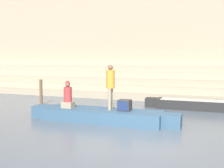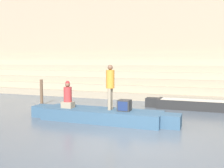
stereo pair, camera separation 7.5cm
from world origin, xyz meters
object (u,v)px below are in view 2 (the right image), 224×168
(rowboat_main, at_px, (101,115))
(mooring_post, at_px, (42,92))
(person_standing, at_px, (110,84))
(tv_set, at_px, (124,105))
(moored_boat_shore, at_px, (204,105))
(person_rowing, at_px, (68,97))

(rowboat_main, bearing_deg, mooring_post, 149.63)
(person_standing, xyz_separation_m, tv_set, (0.59, -0.03, -0.80))
(rowboat_main, xyz_separation_m, moored_boat_shore, (3.72, 3.91, -0.00))
(moored_boat_shore, bearing_deg, person_standing, -125.74)
(tv_set, bearing_deg, rowboat_main, -172.81)
(person_standing, relative_size, moored_boat_shore, 0.31)
(tv_set, bearing_deg, moored_boat_shore, 58.54)
(person_rowing, bearing_deg, person_standing, 7.95)
(person_standing, relative_size, tv_set, 3.75)
(rowboat_main, distance_m, tv_set, 1.03)
(rowboat_main, distance_m, moored_boat_shore, 5.40)
(rowboat_main, height_order, tv_set, tv_set)
(tv_set, distance_m, mooring_post, 5.93)
(rowboat_main, relative_size, mooring_post, 4.45)
(moored_boat_shore, relative_size, mooring_post, 4.14)
(mooring_post, bearing_deg, tv_set, -23.57)
(person_rowing, distance_m, tv_set, 2.37)
(rowboat_main, relative_size, person_rowing, 5.54)
(rowboat_main, xyz_separation_m, tv_set, (0.94, 0.05, 0.43))
(tv_set, xyz_separation_m, mooring_post, (-5.43, 2.37, 0.00))
(rowboat_main, relative_size, person_standing, 3.49)
(person_rowing, distance_m, moored_boat_shore, 6.57)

